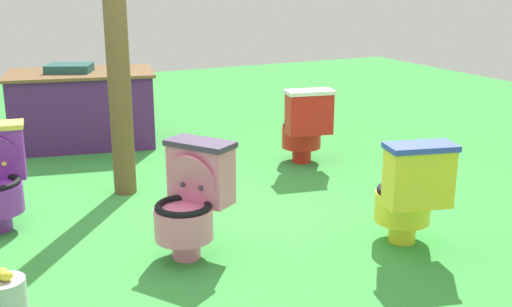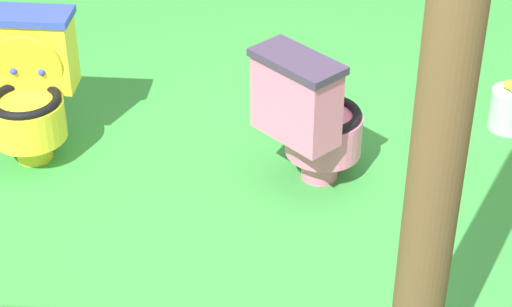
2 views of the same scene
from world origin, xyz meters
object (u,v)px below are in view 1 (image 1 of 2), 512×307
object	(u,v)px
toilet_yellow	(410,192)
toilet_pink	(192,199)
vendor_table	(83,108)
lemon_bucket	(5,298)
wooden_post	(118,68)
toilet_red	(305,125)

from	to	relation	value
toilet_yellow	toilet_pink	world-z (taller)	same
toilet_pink	vendor_table	world-z (taller)	vendor_table
toilet_pink	lemon_bucket	xyz separation A→B (m)	(-1.16, -0.32, -0.26)
vendor_table	wooden_post	distance (m)	1.79
toilet_pink	lemon_bucket	bearing A→B (deg)	72.48
toilet_yellow	toilet_red	size ratio (longest dim) A/B	1.00
toilet_pink	vendor_table	bearing A→B (deg)	-31.48
toilet_pink	wooden_post	size ratio (longest dim) A/B	0.35
toilet_yellow	wooden_post	xyz separation A→B (m)	(-1.40, 1.86, 0.65)
vendor_table	toilet_red	bearing A→B (deg)	-43.36
toilet_red	vendor_table	bearing A→B (deg)	147.48
toilet_red	wooden_post	world-z (taller)	wooden_post
toilet_pink	vendor_table	xyz separation A→B (m)	(-0.08, 3.02, 0.02)
toilet_red	lemon_bucket	size ratio (longest dim) A/B	2.63
toilet_yellow	toilet_pink	bearing A→B (deg)	173.01
vendor_table	toilet_pink	bearing A→B (deg)	-88.46
toilet_red	lemon_bucket	world-z (taller)	toilet_red
vendor_table	lemon_bucket	xyz separation A→B (m)	(-1.08, -3.34, -0.28)
lemon_bucket	toilet_yellow	bearing A→B (deg)	-4.38
toilet_pink	vendor_table	distance (m)	3.02
toilet_red	wooden_post	xyz separation A→B (m)	(-1.73, -0.05, 0.65)
toilet_pink	wooden_post	distance (m)	1.50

